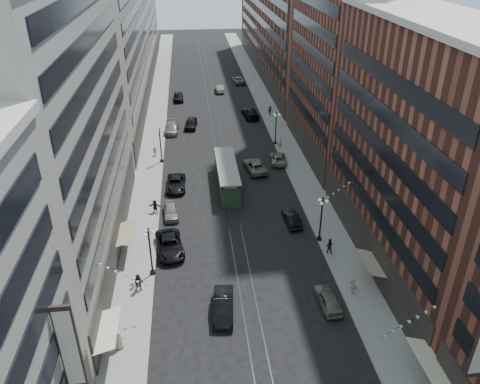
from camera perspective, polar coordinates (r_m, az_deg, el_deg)
name	(u,v)px	position (r m, az deg, el deg)	size (l,w,h in m)	color
ground	(220,147)	(76.88, -2.48, 5.51)	(220.00, 220.00, 0.00)	black
sidewalk_west	(155,127)	(86.24, -10.35, 7.76)	(4.00, 180.00, 0.15)	gray
sidewalk_east	(275,123)	(87.39, 4.32, 8.44)	(4.00, 180.00, 0.15)	gray
rail_west	(212,125)	(86.11, -3.44, 8.11)	(0.12, 180.00, 0.02)	#2D2D33
rail_east	(220,125)	(86.18, -2.50, 8.15)	(0.12, 180.00, 0.02)	#2D2D33
building_west_mid	(60,131)	(48.10, -21.11, 6.94)	(8.00, 36.00, 28.00)	gray
building_west_far	(127,28)	(108.60, -13.63, 18.86)	(8.00, 90.00, 26.00)	gray
building_east_mid	(420,155)	(47.79, 21.09, 4.18)	(8.00, 30.00, 24.00)	brown
building_east_tower	(341,13)	(70.52, 12.27, 20.58)	(8.00, 26.00, 42.00)	brown
building_east_far	(276,23)	(118.91, 4.40, 19.85)	(8.00, 72.00, 24.00)	brown
lamppost_sw_far	(150,250)	(47.40, -10.89, -6.93)	(1.03, 1.14, 5.52)	black
lamppost_sw_mid	(160,144)	(71.09, -9.68, 5.82)	(1.03, 1.14, 5.52)	black
lamppost_se_far	(321,218)	(52.33, 9.86, -3.09)	(1.03, 1.14, 5.52)	black
lamppost_se_mid	(276,127)	(76.82, 4.40, 7.93)	(1.03, 1.14, 5.52)	black
streetcar	(227,177)	(63.68, -1.59, 1.88)	(2.67, 12.06, 3.34)	#273E2A
car_2	(170,245)	(51.69, -8.56, -6.42)	(2.75, 5.97, 1.66)	black
car_4	(328,299)	(45.23, 10.68, -12.73)	(1.78, 4.43, 1.51)	#67665B
car_5	(223,306)	(43.70, -2.04, -13.71)	(1.81, 5.19, 1.71)	black
pedestrian_1	(119,340)	(41.74, -14.55, -17.01)	(0.89, 0.48, 1.81)	beige
pedestrian_2	(139,283)	(46.72, -12.22, -10.78)	(0.93, 0.51, 1.91)	black
pedestrian_4	(353,286)	(46.75, 13.66, -11.10)	(1.01, 0.46, 1.72)	beige
car_7	(176,183)	(64.17, -7.81, 1.04)	(2.51, 5.45, 1.52)	black
car_8	(172,128)	(83.44, -8.35, 7.76)	(2.31, 5.69, 1.65)	#68655C
car_9	(178,97)	(100.33, -7.54, 11.46)	(2.02, 5.01, 1.71)	black
car_10	(292,218)	(56.23, 6.35, -3.22)	(1.53, 4.38, 1.44)	black
car_11	(278,158)	(71.30, 4.69, 4.11)	(2.29, 4.96, 1.38)	gray
car_12	(250,113)	(89.81, 1.25, 9.64)	(2.49, 6.12, 1.77)	black
car_13	(191,123)	(85.04, -6.01, 8.34)	(2.01, 5.00, 1.70)	black
car_14	(219,89)	(105.47, -2.52, 12.47)	(1.58, 4.53, 1.49)	gray
pedestrian_5	(155,206)	(58.76, -10.34, -1.72)	(1.56, 0.45, 1.68)	black
pedestrian_6	(155,151)	(74.18, -10.31, 4.91)	(0.88, 0.40, 1.50)	beige
pedestrian_7	(329,246)	(51.61, 10.82, -6.44)	(0.85, 0.47, 1.75)	black
pedestrian_8	(280,143)	(75.99, 4.91, 5.98)	(0.64, 0.42, 1.75)	#C2B2A1
pedestrian_9	(270,111)	(90.55, 3.69, 9.85)	(1.15, 0.48, 1.78)	black
car_extra_0	(255,166)	(68.46, 1.85, 3.20)	(2.65, 5.75, 1.60)	slate
car_extra_1	(238,80)	(112.38, -0.20, 13.53)	(2.49, 5.40, 1.50)	slate
car_extra_2	(171,211)	(57.94, -8.43, -2.30)	(1.75, 4.36, 1.48)	slate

